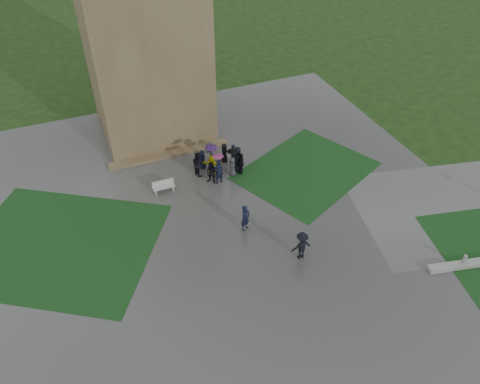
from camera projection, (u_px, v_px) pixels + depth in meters
name	position (u px, v px, depth m)	size (l,w,h in m)	color
ground	(219.00, 251.00, 27.28)	(120.00, 120.00, 0.00)	black
plaza	(207.00, 229.00, 28.71)	(34.00, 34.00, 0.02)	#3C3C39
lawn_inset_left	(61.00, 245.00, 27.65)	(11.00, 9.00, 0.01)	#123414
lawn_inset_right	(306.00, 171.00, 33.34)	(9.00, 7.00, 0.01)	#123414
tower	(140.00, 15.00, 32.36)	(8.00, 8.00, 18.00)	brown
tower_plinth	(170.00, 154.00, 34.81)	(9.00, 0.80, 0.22)	brown
bench	(164.00, 186.00, 31.27)	(1.47, 0.46, 0.85)	#ADADA8
visitor_cluster	(220.00, 161.00, 32.64)	(3.65, 3.23, 2.44)	black
pedestrian_mid	(245.00, 218.00, 28.15)	(0.66, 0.43, 1.81)	black
pedestrian_near	(301.00, 246.00, 26.34)	(1.19, 0.61, 1.84)	black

